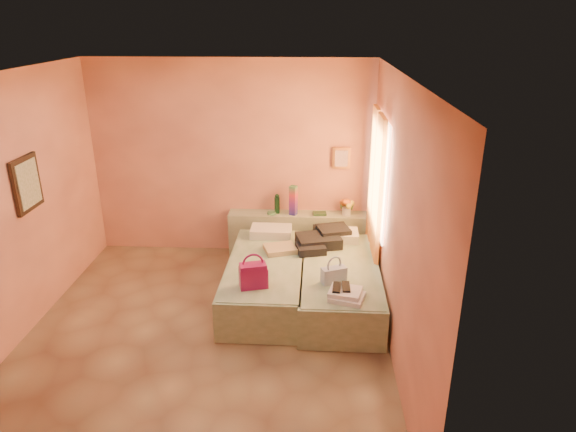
# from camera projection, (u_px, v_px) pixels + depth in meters

# --- Properties ---
(ground) EXTENTS (4.50, 4.50, 0.00)m
(ground) POSITION_uv_depth(u_px,v_px,m) (207.00, 334.00, 5.72)
(ground) COLOR #9D895E
(ground) RESTS_ON ground
(room_walls) EXTENTS (4.02, 4.51, 2.81)m
(room_walls) POSITION_uv_depth(u_px,v_px,m) (226.00, 166.00, 5.58)
(room_walls) COLOR #F5A482
(room_walls) RESTS_ON ground
(headboard_ledge) EXTENTS (2.05, 0.30, 0.65)m
(headboard_ledge) POSITION_uv_depth(u_px,v_px,m) (299.00, 234.00, 7.51)
(headboard_ledge) COLOR #A2B190
(headboard_ledge) RESTS_ON ground
(bed_left) EXTENTS (0.92, 2.01, 0.50)m
(bed_left) POSITION_uv_depth(u_px,v_px,m) (266.00, 280.00, 6.38)
(bed_left) COLOR #A8BC97
(bed_left) RESTS_ON ground
(bed_right) EXTENTS (0.92, 2.01, 0.50)m
(bed_right) POSITION_uv_depth(u_px,v_px,m) (339.00, 285.00, 6.25)
(bed_right) COLOR #A8BC97
(bed_right) RESTS_ON ground
(water_bottle) EXTENTS (0.09, 0.09, 0.27)m
(water_bottle) POSITION_uv_depth(u_px,v_px,m) (277.00, 204.00, 7.36)
(water_bottle) COLOR #133620
(water_bottle) RESTS_ON headboard_ledge
(rainbow_box) EXTENTS (0.12, 0.12, 0.43)m
(rainbow_box) POSITION_uv_depth(u_px,v_px,m) (293.00, 200.00, 7.28)
(rainbow_box) COLOR #991258
(rainbow_box) RESTS_ON headboard_ledge
(small_dish) EXTENTS (0.16, 0.16, 0.03)m
(small_dish) POSITION_uv_depth(u_px,v_px,m) (271.00, 213.00, 7.36)
(small_dish) COLOR #478356
(small_dish) RESTS_ON headboard_ledge
(green_book) EXTENTS (0.20, 0.15, 0.03)m
(green_book) POSITION_uv_depth(u_px,v_px,m) (320.00, 214.00, 7.35)
(green_book) COLOR #224026
(green_book) RESTS_ON headboard_ledge
(flower_vase) EXTENTS (0.29, 0.29, 0.29)m
(flower_vase) POSITION_uv_depth(u_px,v_px,m) (347.00, 205.00, 7.29)
(flower_vase) COLOR beige
(flower_vase) RESTS_ON headboard_ledge
(magenta_handbag) EXTENTS (0.34, 0.25, 0.29)m
(magenta_handbag) POSITION_uv_depth(u_px,v_px,m) (253.00, 275.00, 5.66)
(magenta_handbag) COLOR #991258
(magenta_handbag) RESTS_ON bed_left
(khaki_garment) EXTENTS (0.46, 0.41, 0.07)m
(khaki_garment) POSITION_uv_depth(u_px,v_px,m) (280.00, 249.00, 6.55)
(khaki_garment) COLOR tan
(khaki_garment) RESTS_ON bed_left
(clothes_pile) EXTENTS (0.72, 0.72, 0.18)m
(clothes_pile) POSITION_uv_depth(u_px,v_px,m) (322.00, 239.00, 6.69)
(clothes_pile) COLOR black
(clothes_pile) RESTS_ON bed_right
(blue_handbag) EXTENTS (0.31, 0.22, 0.18)m
(blue_handbag) POSITION_uv_depth(u_px,v_px,m) (334.00, 275.00, 5.77)
(blue_handbag) COLOR #40609A
(blue_handbag) RESTS_ON bed_right
(towel_stack) EXTENTS (0.42, 0.39, 0.10)m
(towel_stack) POSITION_uv_depth(u_px,v_px,m) (347.00, 295.00, 5.44)
(towel_stack) COLOR white
(towel_stack) RESTS_ON bed_right
(sandal_pair) EXTENTS (0.19, 0.23, 0.02)m
(sandal_pair) POSITION_uv_depth(u_px,v_px,m) (341.00, 287.00, 5.47)
(sandal_pair) COLOR black
(sandal_pair) RESTS_ON towel_stack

